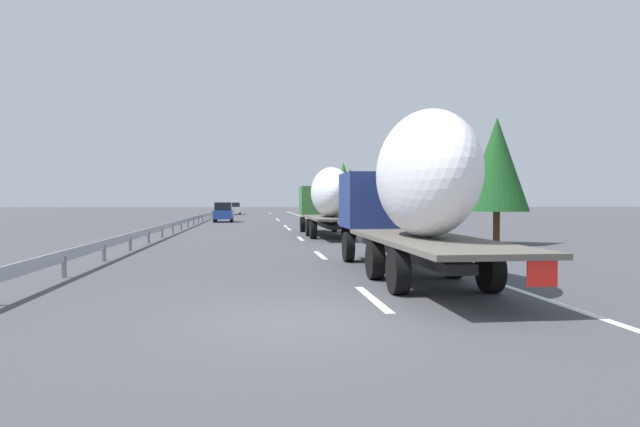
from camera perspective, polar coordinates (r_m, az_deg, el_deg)
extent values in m
plane|color=#424247|center=(49.74, -5.94, -1.11)|extent=(260.00, 260.00, 0.00)
cube|color=white|center=(12.16, 5.47, -8.77)|extent=(3.20, 0.20, 0.01)
cube|color=white|center=(21.54, 0.02, -4.33)|extent=(3.20, 0.20, 0.01)
cube|color=white|center=(30.81, -2.05, -2.62)|extent=(3.20, 0.20, 0.01)
cube|color=white|center=(41.19, -3.25, -1.61)|extent=(3.20, 0.20, 0.01)
cube|color=white|center=(45.53, -3.59, -1.33)|extent=(3.20, 0.20, 0.01)
cube|color=white|center=(58.88, -4.32, -0.72)|extent=(3.20, 0.20, 0.01)
cube|color=white|center=(63.45, -4.50, -0.57)|extent=(3.20, 0.20, 0.01)
cube|color=white|center=(88.47, -5.15, -0.03)|extent=(3.20, 0.20, 0.01)
cube|color=white|center=(93.83, -5.25, 0.05)|extent=(3.20, 0.20, 0.01)
cube|color=white|center=(55.09, -0.29, -0.86)|extent=(110.00, 0.20, 0.01)
cube|color=#387038|center=(37.54, -0.15, 1.38)|extent=(2.40, 2.50, 1.90)
cube|color=black|center=(38.63, -0.34, 2.12)|extent=(0.08, 2.12, 0.80)
cube|color=#262628|center=(34.76, 0.39, -1.06)|extent=(10.42, 0.70, 0.24)
cube|color=#59544C|center=(31.94, 1.02, -0.43)|extent=(8.92, 2.50, 0.12)
ellipsoid|color=white|center=(31.59, 1.11, 2.23)|extent=(6.14, 2.20, 2.84)
cube|color=red|center=(27.68, 3.68, -1.21)|extent=(0.04, 0.56, 0.56)
cylinder|color=black|center=(37.46, -1.82, -1.12)|extent=(1.04, 0.30, 1.04)
cylinder|color=black|center=(37.72, 1.51, -1.10)|extent=(1.04, 0.30, 1.04)
cylinder|color=black|center=(33.02, -1.15, -1.45)|extent=(1.04, 0.35, 1.04)
cylinder|color=black|center=(33.31, 2.62, -1.43)|extent=(1.04, 0.35, 1.04)
cylinder|color=black|center=(30.64, -0.71, -1.67)|extent=(1.04, 0.35, 1.04)
cylinder|color=black|center=(30.95, 3.34, -1.64)|extent=(1.04, 0.35, 1.04)
cube|color=navy|center=(19.37, 6.17, 1.38)|extent=(2.40, 2.50, 1.90)
cube|color=black|center=(20.45, 5.48, 2.78)|extent=(0.08, 2.12, 0.80)
cube|color=#262628|center=(16.77, 8.27, -3.69)|extent=(10.11, 0.70, 0.24)
cube|color=#59544C|center=(14.11, 11.18, -2.74)|extent=(8.59, 2.50, 0.12)
ellipsoid|color=white|center=(14.46, 10.74, 4.05)|extent=(5.60, 2.20, 3.25)
cube|color=red|center=(10.49, 22.05, -5.53)|extent=(0.04, 0.56, 0.56)
cylinder|color=black|center=(19.22, 2.96, -3.48)|extent=(1.04, 0.30, 1.04)
cylinder|color=black|center=(19.71, 9.28, -3.37)|extent=(1.04, 0.30, 1.04)
cylinder|color=black|center=(15.03, 5.74, -4.84)|extent=(1.04, 0.35, 1.04)
cylinder|color=black|center=(15.65, 13.65, -4.62)|extent=(1.04, 0.35, 1.04)
cylinder|color=black|center=(12.71, 8.11, -5.98)|extent=(1.04, 0.35, 1.04)
cylinder|color=black|center=(13.44, 17.25, -5.63)|extent=(1.04, 0.35, 1.04)
cube|color=#28479E|center=(55.51, -9.98, -0.10)|extent=(4.07, 1.82, 0.84)
cube|color=black|center=(55.19, -10.00, 0.73)|extent=(2.24, 1.60, 0.79)
cylinder|color=black|center=(56.83, -10.72, -0.50)|extent=(0.64, 0.22, 0.64)
cylinder|color=black|center=(56.74, -9.09, -0.49)|extent=(0.64, 0.22, 0.64)
cylinder|color=black|center=(54.31, -10.91, -0.58)|extent=(0.64, 0.22, 0.64)
cylinder|color=black|center=(54.22, -9.20, -0.58)|extent=(0.64, 0.22, 0.64)
cube|color=white|center=(84.28, -8.84, 0.39)|extent=(4.13, 1.77, 0.84)
cube|color=black|center=(83.97, -8.85, 0.91)|extent=(2.27, 1.56, 0.67)
cylinder|color=black|center=(85.60, -9.33, 0.13)|extent=(0.64, 0.22, 0.64)
cylinder|color=black|center=(85.55, -8.28, 0.13)|extent=(0.64, 0.22, 0.64)
cylinder|color=black|center=(83.05, -9.41, 0.09)|extent=(0.64, 0.22, 0.64)
cylinder|color=black|center=(82.99, -8.33, 0.09)|extent=(0.64, 0.22, 0.64)
cylinder|color=gray|center=(52.21, 1.40, 0.42)|extent=(0.10, 0.10, 2.57)
cube|color=#2D569E|center=(52.21, 1.40, 2.22)|extent=(0.06, 0.90, 0.70)
cylinder|color=#472D19|center=(74.59, 2.43, 0.36)|extent=(0.29, 0.29, 1.68)
cone|color=#286B2D|center=(74.61, 2.43, 3.17)|extent=(3.76, 3.76, 5.64)
cylinder|color=#472D19|center=(74.26, 3.12, 0.24)|extent=(0.34, 0.34, 1.38)
cone|color=#194C1E|center=(74.27, 3.13, 2.73)|extent=(3.26, 3.26, 5.09)
cylinder|color=#472D19|center=(86.59, 0.59, 0.37)|extent=(0.34, 0.34, 1.29)
cone|color=#194C1E|center=(86.60, 0.59, 2.73)|extent=(2.66, 2.66, 5.83)
cylinder|color=#472D19|center=(28.15, 17.83, -1.42)|extent=(0.33, 0.33, 1.62)
cone|color=#194C1E|center=(28.18, 17.87, 4.89)|extent=(3.08, 3.08, 4.58)
cube|color=#9EA0A5|center=(52.97, -12.49, -0.34)|extent=(94.00, 0.06, 0.32)
cube|color=slate|center=(16.85, -25.02, -5.04)|extent=(0.10, 0.10, 0.60)
cube|color=slate|center=(20.76, -21.48, -3.82)|extent=(0.10, 0.10, 0.60)
cube|color=slate|center=(24.72, -19.08, -2.98)|extent=(0.10, 0.10, 0.60)
cube|color=slate|center=(28.71, -17.34, -2.38)|extent=(0.10, 0.10, 0.60)
cube|color=slate|center=(32.73, -16.04, -1.92)|extent=(0.10, 0.10, 0.60)
cube|color=slate|center=(36.77, -15.01, -1.55)|extent=(0.10, 0.10, 0.60)
cube|color=slate|center=(40.81, -14.20, -1.26)|extent=(0.10, 0.10, 0.60)
cube|color=slate|center=(44.86, -13.52, -1.03)|extent=(0.10, 0.10, 0.60)
cube|color=slate|center=(48.92, -12.96, -0.83)|extent=(0.10, 0.10, 0.60)
cube|color=slate|center=(52.98, -12.49, -0.66)|extent=(0.10, 0.10, 0.60)
cube|color=slate|center=(57.05, -12.08, -0.52)|extent=(0.10, 0.10, 0.60)
cube|color=slate|center=(61.12, -11.73, -0.39)|extent=(0.10, 0.10, 0.60)
cube|color=slate|center=(65.19, -11.42, -0.28)|extent=(0.10, 0.10, 0.60)
cube|color=slate|center=(69.26, -11.15, -0.19)|extent=(0.10, 0.10, 0.60)
cube|color=slate|center=(73.34, -10.91, -0.10)|extent=(0.10, 0.10, 0.60)
cube|color=slate|center=(77.41, -10.69, -0.02)|extent=(0.10, 0.10, 0.60)
cube|color=slate|center=(81.49, -10.50, 0.05)|extent=(0.10, 0.10, 0.60)
cube|color=slate|center=(85.57, -10.32, 0.11)|extent=(0.10, 0.10, 0.60)
cube|color=slate|center=(89.65, -10.16, 0.17)|extent=(0.10, 0.10, 0.60)
cube|color=slate|center=(93.73, -10.02, 0.22)|extent=(0.10, 0.10, 0.60)
cube|color=slate|center=(97.81, -9.88, 0.26)|extent=(0.10, 0.10, 0.60)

